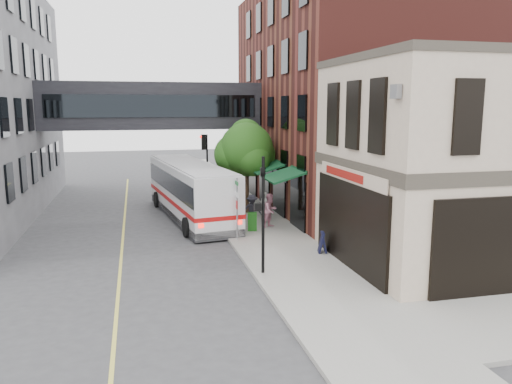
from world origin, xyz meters
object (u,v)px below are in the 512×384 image
bus (190,188)px  pedestrian_b (270,210)px  pedestrian_c (252,210)px  pedestrian_a (265,207)px  newspaper_box (252,222)px  sandwich_board (322,242)px

bus → pedestrian_b: size_ratio=6.64×
bus → pedestrian_c: size_ratio=7.23×
pedestrian_a → newspaper_box: size_ratio=1.76×
pedestrian_b → sandwich_board: (1.00, -5.06, -0.44)m
pedestrian_b → newspaper_box: 1.28m
pedestrian_a → pedestrian_b: 1.42m
pedestrian_a → pedestrian_c: 1.15m
pedestrian_a → pedestrian_c: bearing=-142.4°
bus → pedestrian_c: bearing=-47.1°
pedestrian_a → sandwich_board: (0.91, -6.48, -0.36)m
pedestrian_b → pedestrian_c: 1.11m
pedestrian_a → pedestrian_c: pedestrian_c is taller
newspaper_box → pedestrian_a: bearing=70.9°
bus → sandwich_board: bearing=-61.9°
bus → pedestrian_a: (3.87, -2.49, -0.80)m
pedestrian_b → pedestrian_c: pedestrian_b is taller
newspaper_box → sandwich_board: bearing=-52.7°
newspaper_box → bus: bearing=134.1°
bus → pedestrian_a: bus is taller
pedestrian_b → pedestrian_c: size_ratio=1.09×
pedestrian_b → newspaper_box: pedestrian_b is taller
newspaper_box → sandwich_board: size_ratio=1.01×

